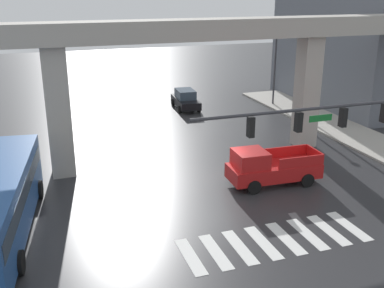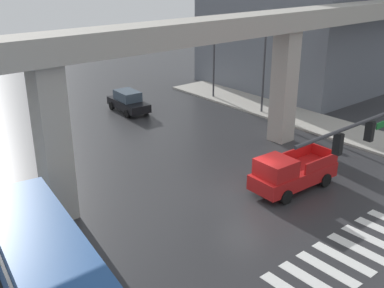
# 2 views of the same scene
# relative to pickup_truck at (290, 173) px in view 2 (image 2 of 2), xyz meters

# --- Properties ---
(ground_plane) EXTENTS (120.00, 120.00, 0.00)m
(ground_plane) POSITION_rel_pickup_truck_xyz_m (-2.58, 0.91, -0.99)
(ground_plane) COLOR #2D2D30
(crosswalk_stripes) EXTENTS (8.25, 2.80, 0.01)m
(crosswalk_stripes) POSITION_rel_pickup_truck_xyz_m (-2.58, -5.44, -0.98)
(crosswalk_stripes) COLOR silver
(crosswalk_stripes) RESTS_ON ground
(elevated_overpass) EXTENTS (53.20, 2.02, 8.63)m
(elevated_overpass) POSITION_rel_pickup_truck_xyz_m (-2.58, 5.21, 6.34)
(elevated_overpass) COLOR #ADA89E
(elevated_overpass) RESTS_ON ground
(sidewalk_east) EXTENTS (4.00, 36.00, 0.15)m
(sidewalk_east) POSITION_rel_pickup_truck_xyz_m (10.15, 2.91, -0.91)
(sidewalk_east) COLOR #ADA89E
(sidewalk_east) RESTS_ON ground
(pickup_truck) EXTENTS (5.17, 2.23, 2.08)m
(pickup_truck) POSITION_rel_pickup_truck_xyz_m (0.00, 0.00, 0.00)
(pickup_truck) COLOR red
(pickup_truck) RESTS_ON ground
(city_bus) EXTENTS (3.93, 11.04, 2.99)m
(city_bus) POSITION_rel_pickup_truck_xyz_m (-13.80, -1.27, 0.73)
(city_bus) COLOR #234C8C
(city_bus) RESTS_ON ground
(sedan_black) EXTENTS (2.19, 4.41, 1.72)m
(sedan_black) POSITION_rel_pickup_truck_xyz_m (0.90, 17.35, -0.14)
(sedan_black) COLOR black
(sedan_black) RESTS_ON ground
(street_lamp_mid_block) EXTENTS (0.44, 0.70, 7.24)m
(street_lamp_mid_block) POSITION_rel_pickup_truck_xyz_m (8.95, 10.12, 3.57)
(street_lamp_mid_block) COLOR #38383D
(street_lamp_mid_block) RESTS_ON ground
(street_lamp_far_north) EXTENTS (0.44, 0.70, 7.24)m
(street_lamp_far_north) POSITION_rel_pickup_truck_xyz_m (8.95, 15.93, 3.57)
(street_lamp_far_north) COLOR #38383D
(street_lamp_far_north) RESTS_ON ground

